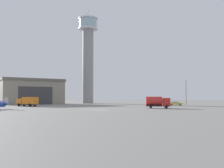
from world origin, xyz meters
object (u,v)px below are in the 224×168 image
truck_fuel_tanker_red (158,102)px  car_yellow (176,103)px  truck_box_orange (28,101)px  light_post_west (186,90)px  control_tower (88,53)px

truck_fuel_tanker_red → car_yellow: truck_fuel_tanker_red is taller
truck_fuel_tanker_red → truck_box_orange: size_ratio=0.85×
light_post_west → truck_fuel_tanker_red: bearing=-116.9°
control_tower → light_post_west: bearing=-29.0°
truck_fuel_tanker_red → car_yellow: bearing=67.6°
truck_box_orange → light_post_west: size_ratio=0.75×
control_tower → car_yellow: 51.17m
truck_fuel_tanker_red → car_yellow: (10.01, 22.09, -0.95)m
truck_fuel_tanker_red → light_post_west: (16.42, 32.32, 4.02)m
control_tower → truck_box_orange: bearing=-110.1°
control_tower → truck_box_orange: control_tower is taller
car_yellow → light_post_west: light_post_west is taller
truck_fuel_tanker_red → car_yellow: size_ratio=1.32×
truck_box_orange → light_post_west: light_post_west is taller
light_post_west → control_tower: bearing=151.0°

